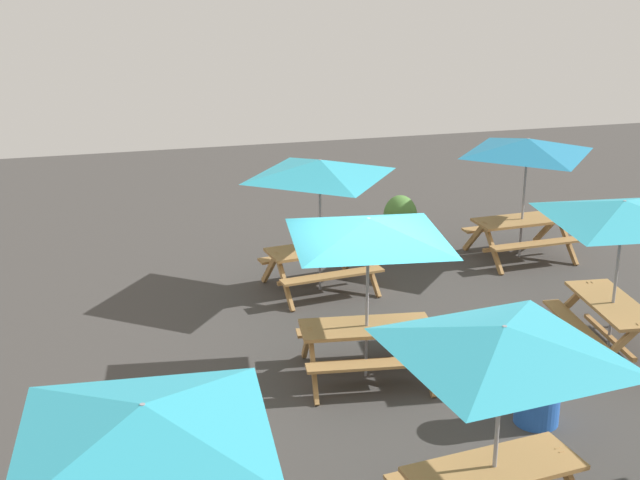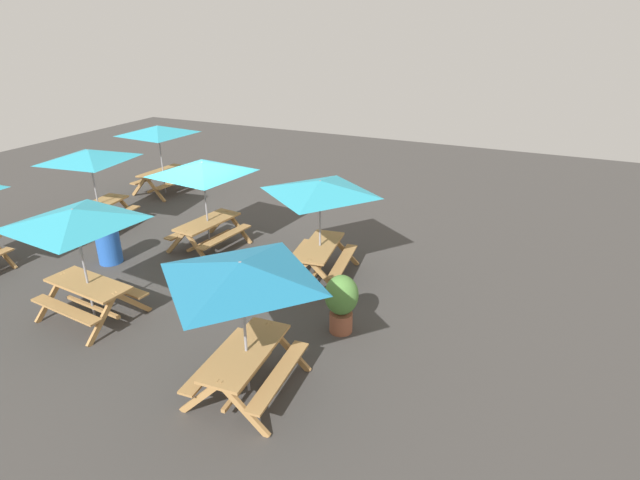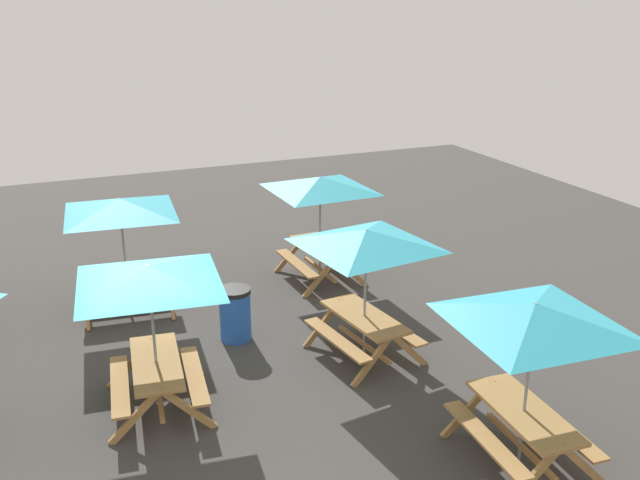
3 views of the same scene
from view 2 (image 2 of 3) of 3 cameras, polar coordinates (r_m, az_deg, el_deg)
The scene contains 9 objects.
ground_plane at distance 13.32m, azimuth -13.52°, elevation -1.11°, with size 29.56×29.56×0.00m, color #3D3A38.
picnic_table_0 at distance 7.35m, azimuth -8.98°, elevation -4.65°, with size 2.13×2.13×2.34m.
picnic_table_1 at distance 10.90m, azimuth -0.00°, elevation 5.24°, with size 2.26×2.26×2.34m.
picnic_table_3 at distance 14.96m, azimuth -24.81°, elevation 8.19°, with size 2.80×2.80×2.34m.
picnic_table_4 at distance 10.29m, azimuth -26.17°, elevation 1.57°, with size 2.81×2.81×2.34m.
picnic_table_5 at distance 12.70m, azimuth -13.22°, elevation 7.30°, with size 2.81×2.81×2.34m.
picnic_table_6 at distance 17.72m, azimuth -18.00°, elevation 11.35°, with size 2.82×2.82×2.34m.
trash_bin_blue at distance 13.15m, azimuth -23.04°, elevation -0.39°, with size 0.59×0.59×0.98m.
potted_plant_0 at distance 9.38m, azimuth 2.46°, elevation -6.90°, with size 0.64×0.64×1.18m.
Camera 2 is at (9.37, 7.74, 5.45)m, focal length 28.00 mm.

